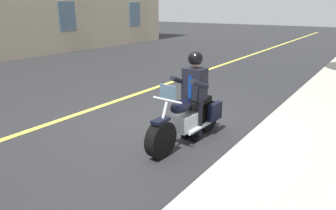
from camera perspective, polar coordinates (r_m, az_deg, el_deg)
name	(u,v)px	position (r m, az deg, el deg)	size (l,w,h in m)	color
ground_plane	(161,122)	(7.04, -1.25, -3.20)	(80.00, 80.00, 0.00)	#28282B
lane_center_stripe	(100,106)	(8.31, -12.46, -0.27)	(60.00, 0.16, 0.01)	#E5DB4C
motorcycle_main	(188,119)	(5.94, 3.77, -2.66)	(2.22, 0.64, 1.26)	black
rider_main	(194,88)	(5.91, 4.88, 3.17)	(0.63, 0.56, 1.74)	black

